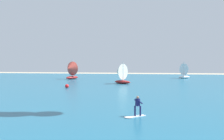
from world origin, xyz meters
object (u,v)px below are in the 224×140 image
sailboat_anchored_offshore (70,70)px  sailboat_mid_left (120,73)px  sailboat_far_right (186,71)px  marker_buoy (67,86)px  kitesurfer (136,109)px

sailboat_anchored_offshore → sailboat_mid_left: sailboat_anchored_offshore is taller
sailboat_anchored_offshore → sailboat_mid_left: 19.57m
sailboat_far_right → sailboat_anchored_offshore: size_ratio=0.90×
sailboat_anchored_offshore → marker_buoy: bearing=-72.5°
kitesurfer → sailboat_mid_left: bearing=99.9°
sailboat_anchored_offshore → sailboat_far_right: bearing=16.9°
sailboat_far_right → marker_buoy: 40.58m
kitesurfer → sailboat_anchored_offshore: bearing=115.0°
sailboat_mid_left → marker_buoy: bearing=-125.5°
kitesurfer → sailboat_far_right: size_ratio=0.37×
kitesurfer → sailboat_anchored_offshore: sailboat_anchored_offshore is taller
sailboat_mid_left → kitesurfer: bearing=-80.1°
sailboat_far_right → sailboat_mid_left: 26.95m
kitesurfer → sailboat_anchored_offshore: 49.78m
sailboat_mid_left → marker_buoy: (-7.89, -11.06, -1.83)m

